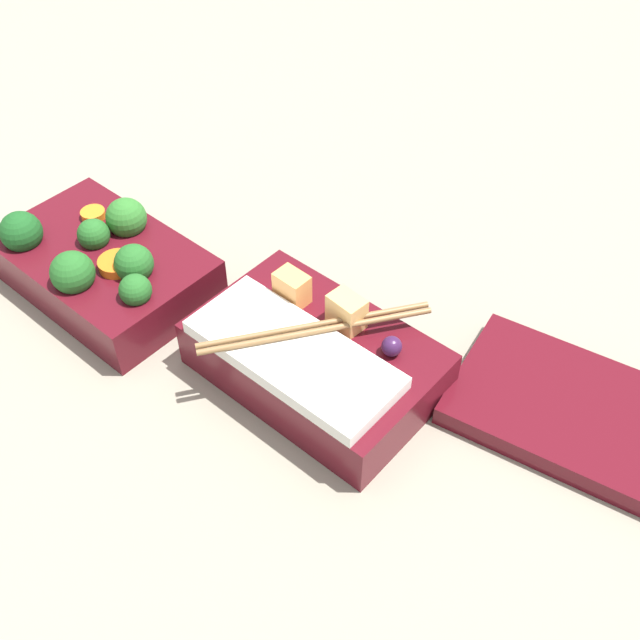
% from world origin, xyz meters
% --- Properties ---
extents(ground_plane, '(3.00, 3.00, 0.00)m').
position_xyz_m(ground_plane, '(0.00, 0.00, 0.00)').
color(ground_plane, gray).
extents(bento_tray_vegetable, '(0.20, 0.13, 0.08)m').
position_xyz_m(bento_tray_vegetable, '(-0.10, -0.03, 0.03)').
color(bento_tray_vegetable, '#510F19').
rests_on(bento_tray_vegetable, ground_plane).
extents(bento_tray_rice, '(0.20, 0.16, 0.08)m').
position_xyz_m(bento_tray_rice, '(0.12, 0.02, 0.03)').
color(bento_tray_rice, '#510F19').
rests_on(bento_tray_rice, ground_plane).
extents(bento_lid, '(0.22, 0.16, 0.02)m').
position_xyz_m(bento_lid, '(0.31, 0.12, 0.01)').
color(bento_lid, '#510F19').
rests_on(bento_lid, ground_plane).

